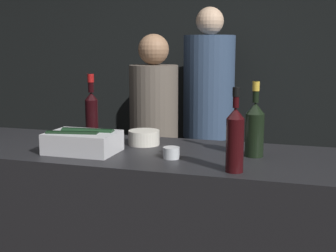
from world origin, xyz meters
name	(u,v)px	position (x,y,z in m)	size (l,w,h in m)	color
wall_back_chalkboard	(233,66)	(0.00, 2.23, 1.40)	(6.40, 0.06, 2.80)	black
ice_bin_with_bottles	(82,141)	(-0.37, 0.22, 1.13)	(0.32, 0.23, 0.11)	silver
bowl_white	(144,137)	(-0.16, 0.47, 1.11)	(0.16, 0.16, 0.07)	silver
candle_votive	(171,153)	(0.06, 0.23, 1.10)	(0.07, 0.07, 0.05)	silver
red_wine_bottle_tall	(92,112)	(-0.49, 0.56, 1.22)	(0.07, 0.07, 0.35)	black
champagne_bottle	(255,127)	(0.41, 0.39, 1.21)	(0.09, 0.09, 0.34)	black
red_wine_bottle_black_foil	(235,138)	(0.36, 0.10, 1.21)	(0.07, 0.07, 0.34)	black
person_in_hoodie	(154,139)	(-0.40, 1.33, 0.92)	(0.34, 0.34, 1.65)	black
person_blond_tee	(208,115)	(-0.12, 1.81, 1.03)	(0.39, 0.39, 1.85)	black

